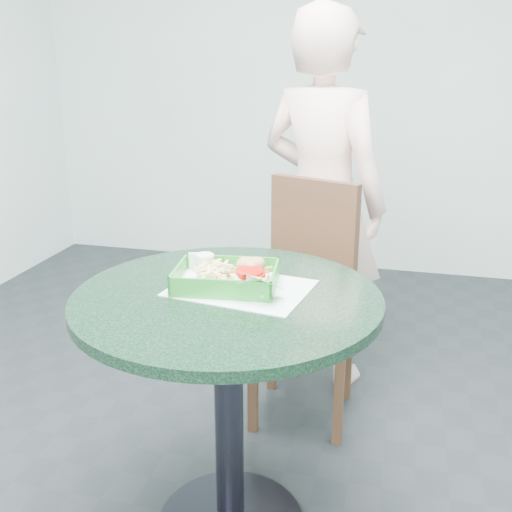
% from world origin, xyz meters
% --- Properties ---
extents(wall_back, '(4.00, 0.04, 2.80)m').
position_xyz_m(wall_back, '(0.00, 2.50, 1.40)').
color(wall_back, silver).
rests_on(wall_back, ground).
extents(cafe_table, '(0.84, 0.84, 0.75)m').
position_xyz_m(cafe_table, '(0.00, 0.00, 0.58)').
color(cafe_table, black).
rests_on(cafe_table, floor).
extents(dining_chair, '(0.38, 0.38, 0.93)m').
position_xyz_m(dining_chair, '(0.11, 0.73, 0.53)').
color(dining_chair, '#37261A').
rests_on(dining_chair, floor).
extents(diner_person, '(0.72, 0.60, 1.67)m').
position_xyz_m(diner_person, '(0.11, 1.03, 0.83)').
color(diner_person, beige).
rests_on(diner_person, floor).
extents(placemat, '(0.40, 0.33, 0.00)m').
position_xyz_m(placemat, '(0.03, 0.05, 0.75)').
color(placemat, silver).
rests_on(placemat, cafe_table).
extents(food_basket, '(0.28, 0.20, 0.06)m').
position_xyz_m(food_basket, '(-0.02, 0.05, 0.77)').
color(food_basket, '#238629').
rests_on(food_basket, placemat).
extents(crab_sandwich, '(0.11, 0.11, 0.07)m').
position_xyz_m(crab_sandwich, '(0.05, 0.07, 0.80)').
color(crab_sandwich, '#DDAE56').
rests_on(crab_sandwich, food_basket).
extents(fries_pile, '(0.13, 0.13, 0.04)m').
position_xyz_m(fries_pile, '(-0.06, 0.07, 0.79)').
color(fries_pile, beige).
rests_on(fries_pile, food_basket).
extents(sauce_ramekin, '(0.06, 0.06, 0.03)m').
position_xyz_m(sauce_ramekin, '(-0.09, 0.14, 0.80)').
color(sauce_ramekin, silver).
rests_on(sauce_ramekin, food_basket).
extents(garnish_cup, '(0.13, 0.13, 0.05)m').
position_xyz_m(garnish_cup, '(0.07, 0.00, 0.79)').
color(garnish_cup, white).
rests_on(garnish_cup, food_basket).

